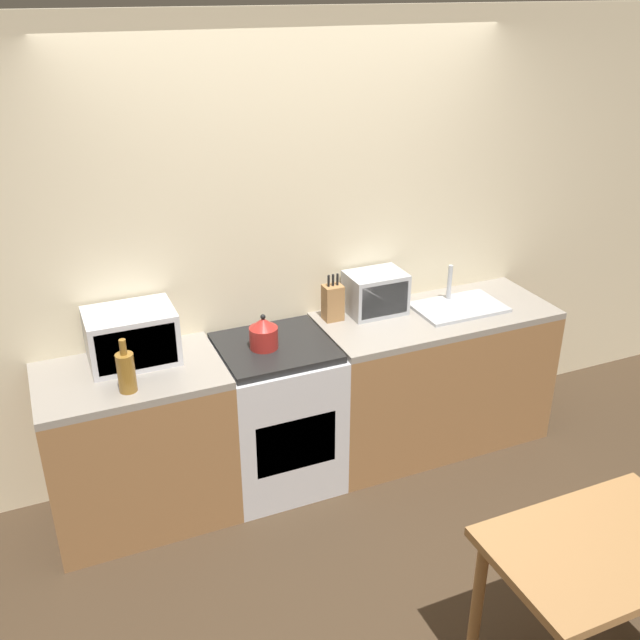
% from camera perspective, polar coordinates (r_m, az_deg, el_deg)
% --- Properties ---
extents(ground_plane, '(16.00, 16.00, 0.00)m').
position_cam_1_polar(ground_plane, '(3.91, 4.84, -18.54)').
color(ground_plane, '#3D2D1E').
extents(wall_back, '(10.00, 0.06, 2.60)m').
position_cam_1_polar(wall_back, '(4.14, -2.20, 5.59)').
color(wall_back, beige).
rests_on(wall_back, ground_plane).
extents(counter_left_run, '(0.95, 0.62, 0.90)m').
position_cam_1_polar(counter_left_run, '(4.02, -14.33, -9.69)').
color(counter_left_run, olive).
rests_on(counter_left_run, ground_plane).
extents(counter_right_run, '(1.44, 0.62, 0.90)m').
position_cam_1_polar(counter_right_run, '(4.56, 8.94, -4.56)').
color(counter_right_run, olive).
rests_on(counter_right_run, ground_plane).
extents(stove_range, '(0.64, 0.62, 0.90)m').
position_cam_1_polar(stove_range, '(4.16, -3.45, -7.50)').
color(stove_range, silver).
rests_on(stove_range, ground_plane).
extents(kettle, '(0.16, 0.16, 0.20)m').
position_cam_1_polar(kettle, '(3.87, -4.54, -1.06)').
color(kettle, maroon).
rests_on(kettle, stove_range).
extents(microwave, '(0.45, 0.33, 0.28)m').
position_cam_1_polar(microwave, '(3.83, -14.85, -1.27)').
color(microwave, silver).
rests_on(microwave, counter_left_run).
extents(bottle, '(0.09, 0.09, 0.28)m').
position_cam_1_polar(bottle, '(3.57, -15.25, -3.99)').
color(bottle, olive).
rests_on(bottle, counter_left_run).
extents(knife_block, '(0.11, 0.09, 0.28)m').
position_cam_1_polar(knife_block, '(4.17, 1.03, 1.43)').
color(knife_block, '#9E7042').
rests_on(knife_block, counter_right_run).
extents(toaster_oven, '(0.34, 0.25, 0.25)m').
position_cam_1_polar(toaster_oven, '(4.27, 4.47, 2.18)').
color(toaster_oven, '#ADAFB5').
rests_on(toaster_oven, counter_right_run).
extents(sink_basin, '(0.54, 0.34, 0.24)m').
position_cam_1_polar(sink_basin, '(4.43, 11.01, 1.11)').
color(sink_basin, '#ADAFB5').
rests_on(sink_basin, counter_right_run).
extents(dining_table, '(0.88, 0.58, 0.76)m').
position_cam_1_polar(dining_table, '(3.15, 21.40, -17.93)').
color(dining_table, '#9E7042').
rests_on(dining_table, ground_plane).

